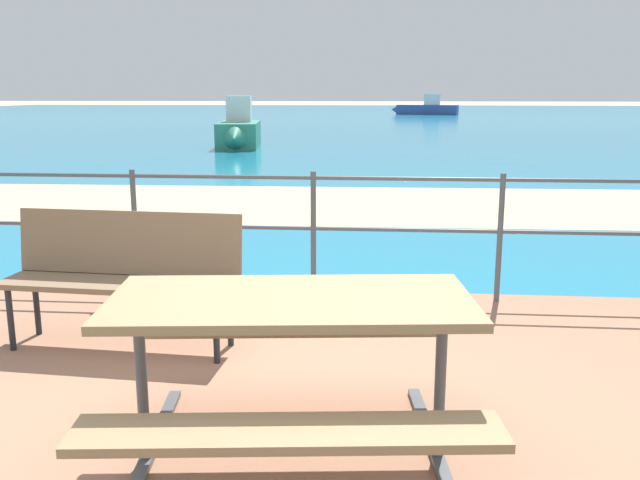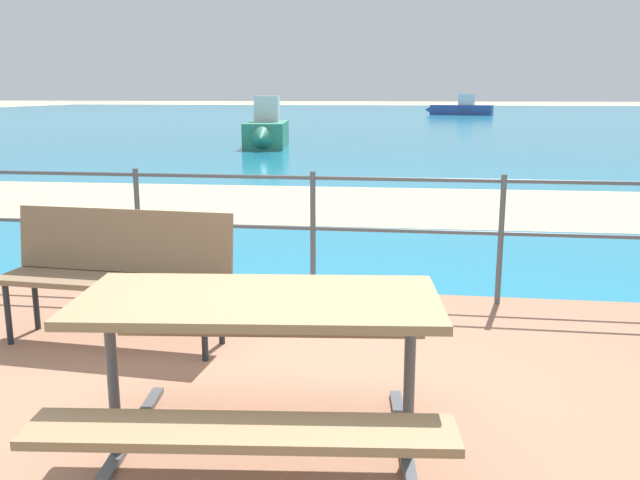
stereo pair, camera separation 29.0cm
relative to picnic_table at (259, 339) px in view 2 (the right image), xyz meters
name	(u,v)px [view 2 (the right image)]	position (x,y,z in m)	size (l,w,h in m)	color
ground_plane	(237,455)	(-0.16, 0.14, -0.65)	(240.00, 240.00, 0.00)	tan
patio_paving	(236,449)	(-0.16, 0.14, -0.62)	(6.40, 5.20, 0.06)	#996B51
sea_water	(405,120)	(-0.16, 40.14, -0.64)	(90.00, 90.00, 0.01)	teal
beach_strip	(362,204)	(-0.16, 7.59, -0.64)	(54.00, 3.70, 0.01)	tan
picnic_table	(259,339)	(0.00, 0.00, 0.00)	(1.70, 1.56, 0.78)	#8C704C
park_bench	(118,264)	(-1.28, 1.38, -0.06)	(1.56, 0.52, 0.87)	#7A6047
railing_fence	(313,217)	(-0.16, 2.57, 0.07)	(5.94, 0.04, 1.02)	#4C5156
boat_near	(266,131)	(-3.99, 18.15, -0.14)	(1.56, 3.57, 1.56)	#338466
boat_mid	(461,108)	(3.72, 49.39, -0.16)	(5.04, 2.18, 1.52)	#2D478C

